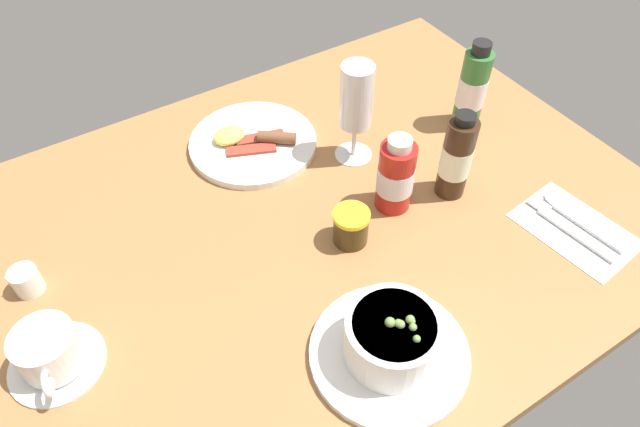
% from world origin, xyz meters
% --- Properties ---
extents(ground_plane, '(1.10, 0.84, 0.03)m').
position_xyz_m(ground_plane, '(0.00, 0.00, -0.01)').
color(ground_plane, '#9E6B3D').
extents(porridge_bowl, '(0.22, 0.22, 0.09)m').
position_xyz_m(porridge_bowl, '(-0.06, -0.27, 0.04)').
color(porridge_bowl, white).
rests_on(porridge_bowl, ground_plane).
extents(cutlery_setting, '(0.15, 0.20, 0.01)m').
position_xyz_m(cutlery_setting, '(0.33, -0.24, 0.00)').
color(cutlery_setting, white).
rests_on(cutlery_setting, ground_plane).
extents(coffee_cup, '(0.13, 0.13, 0.07)m').
position_xyz_m(coffee_cup, '(-0.44, -0.04, 0.03)').
color(coffee_cup, white).
rests_on(coffee_cup, ground_plane).
extents(creamer_jug, '(0.05, 0.04, 0.05)m').
position_xyz_m(creamer_jug, '(-0.45, 0.11, 0.02)').
color(creamer_jug, white).
rests_on(creamer_jug, ground_plane).
extents(wine_glass, '(0.07, 0.07, 0.19)m').
position_xyz_m(wine_glass, '(0.13, 0.10, 0.12)').
color(wine_glass, white).
rests_on(wine_glass, ground_plane).
extents(jam_jar, '(0.06, 0.06, 0.06)m').
position_xyz_m(jam_jar, '(0.01, -0.07, 0.03)').
color(jam_jar, '#3E2F13').
rests_on(jam_jar, ground_plane).
extents(sauce_bottle_green, '(0.05, 0.05, 0.17)m').
position_xyz_m(sauce_bottle_green, '(0.37, 0.06, 0.08)').
color(sauce_bottle_green, '#337233').
rests_on(sauce_bottle_green, ground_plane).
extents(sauce_bottle_red, '(0.06, 0.06, 0.14)m').
position_xyz_m(sauce_bottle_red, '(0.12, -0.04, 0.06)').
color(sauce_bottle_red, '#B21E19').
rests_on(sauce_bottle_red, ground_plane).
extents(sauce_bottle_brown, '(0.05, 0.05, 0.16)m').
position_xyz_m(sauce_bottle_brown, '(0.22, -0.07, 0.08)').
color(sauce_bottle_brown, '#382314').
rests_on(sauce_bottle_brown, ground_plane).
extents(breakfast_plate, '(0.24, 0.24, 0.04)m').
position_xyz_m(breakfast_plate, '(-0.02, 0.22, 0.01)').
color(breakfast_plate, white).
rests_on(breakfast_plate, ground_plane).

